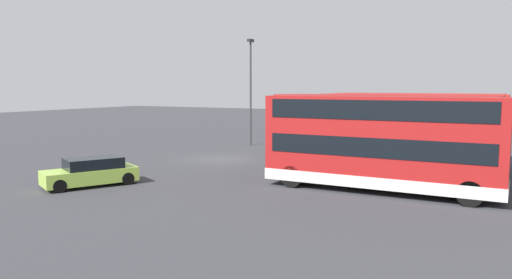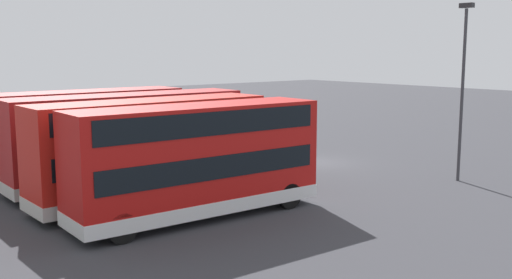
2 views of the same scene
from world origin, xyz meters
The scene contains 7 objects.
ground_plane centered at (0.00, 0.00, 0.00)m, with size 140.00×140.00×0.00m, color #38383D.
bus_double_decker_near_end centered at (-5.29, 12.06, 2.45)m, with size 3.09×10.62×4.55m.
bus_double_decker_second centered at (-1.96, 12.21, 2.45)m, with size 2.67×10.77×4.55m.
bus_double_decker_third centered at (1.69, 11.39, 2.45)m, with size 2.89×12.02×4.55m.
bus_double_decker_fourth centered at (5.28, 12.25, 2.45)m, with size 2.72×11.06×4.55m.
car_hatchback_silver centered at (10.74, -0.97, 0.70)m, with size 4.84×3.67×1.43m.
lamp_post_tall centered at (-8.23, -2.09, 5.19)m, with size 0.70×0.30×8.98m.
Camera 1 is at (28.22, 17.72, 5.00)m, focal length 34.07 mm.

